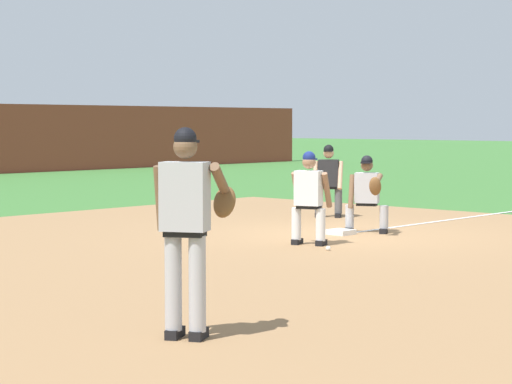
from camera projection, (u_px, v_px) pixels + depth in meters
ground_plane at (341, 235)px, 16.90m from camera, size 160.00×160.00×0.00m
infield_dirt_patch at (288, 270)px, 12.81m from camera, size 18.00×18.00×0.01m
foul_line_stripe at (500, 213)px, 20.86m from camera, size 10.82×0.10×0.00m
first_base_bag at (341, 232)px, 16.89m from camera, size 0.38×0.38×0.09m
baseball at (328, 248)px, 14.77m from camera, size 0.07×0.07×0.07m
pitcher at (188, 219)px, 8.68m from camera, size 0.83×0.58×1.86m
first_baseman at (367, 191)px, 17.06m from camera, size 0.83×1.00×1.34m
baserunner at (309, 194)px, 15.40m from camera, size 0.57×0.67×1.46m
umpire at (328, 178)px, 19.95m from camera, size 0.63×0.68×1.46m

